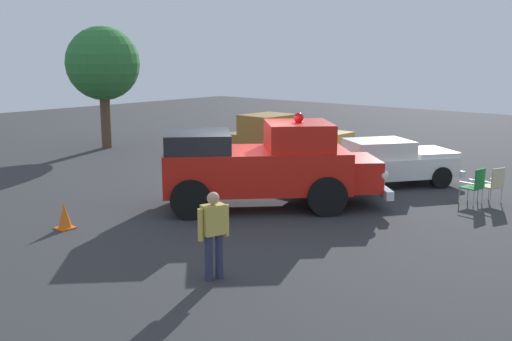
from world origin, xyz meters
TOP-DOWN VIEW (x-y plane):
  - ground_plane at (0.00, 0.00)m, footprint 60.00×60.00m
  - vintage_fire_truck at (0.37, -0.52)m, footprint 5.79×5.69m
  - classic_hot_rod at (5.08, -1.70)m, footprint 4.64×3.99m
  - parked_pickup at (5.21, 2.54)m, footprint 2.17×4.86m
  - lawn_chair_near_truck at (7.36, 1.58)m, footprint 0.68×0.68m
  - lawn_chair_by_car at (4.45, -4.76)m, footprint 0.58×0.57m
  - lawn_chair_spare at (4.92, -5.10)m, footprint 0.64×0.64m
  - spectator_seated at (7.28, 1.48)m, footprint 0.61×0.65m
  - spectator_standing at (-4.26, -3.19)m, footprint 0.64×0.37m
  - oak_tree_right at (3.68, 11.43)m, footprint 3.19×3.19m
  - traffic_cone at (-4.31, 1.81)m, footprint 0.40×0.40m

SIDE VIEW (x-z plane):
  - ground_plane at x=0.00m, z-range 0.00..0.00m
  - traffic_cone at x=-4.31m, z-range -0.01..0.63m
  - lawn_chair_near_truck at x=7.36m, z-range 0.08..1.10m
  - lawn_chair_by_car at x=4.45m, z-range 0.08..1.10m
  - lawn_chair_spare at x=4.92m, z-range 0.08..1.10m
  - spectator_seated at x=7.28m, z-range 0.05..1.34m
  - classic_hot_rod at x=5.08m, z-range 0.02..1.48m
  - spectator_standing at x=-4.26m, z-range 0.13..1.80m
  - parked_pickup at x=5.21m, z-range 0.04..1.94m
  - vintage_fire_truck at x=0.37m, z-range -0.10..2.49m
  - oak_tree_right at x=3.68m, z-range 1.02..6.32m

